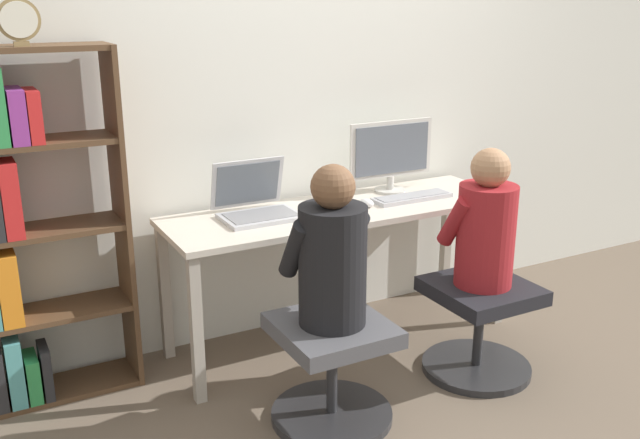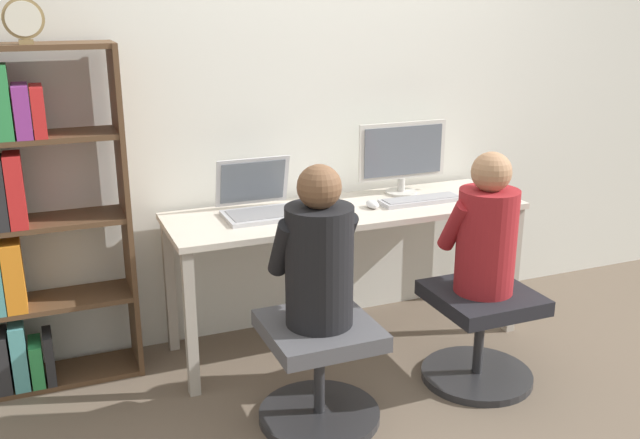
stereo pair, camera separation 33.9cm
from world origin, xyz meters
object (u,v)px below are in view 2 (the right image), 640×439
object	(u,v)px
laptop	(259,203)
keyboard	(421,200)
desktop_monitor	(402,156)
person_at_monitor	(486,231)
bookshelf	(6,224)
office_chair_right	(319,366)
desk_clock	(23,20)
office_chair_left	(480,330)
person_at_laptop	(319,255)

from	to	relation	value
laptop	keyboard	world-z (taller)	laptop
desktop_monitor	person_at_monitor	size ratio (longest dim) A/B	0.78
keyboard	bookshelf	distance (m)	2.01
office_chair_right	desk_clock	distance (m)	1.88
laptop	bookshelf	distance (m)	1.15
office_chair_left	desk_clock	size ratio (longest dim) A/B	2.88
office_chair_right	person_at_laptop	xyz separation A→B (m)	(-0.00, 0.01, 0.50)
office_chair_right	desktop_monitor	bearing A→B (deg)	44.40
office_chair_right	person_at_monitor	bearing A→B (deg)	2.23
bookshelf	laptop	bearing A→B (deg)	-2.94
desktop_monitor	laptop	distance (m)	0.85
keyboard	office_chair_left	distance (m)	0.75
office_chair_left	desk_clock	distance (m)	2.43
laptop	person_at_laptop	bearing A→B (deg)	-87.84
person_at_laptop	office_chair_right	bearing A→B (deg)	-90.00
office_chair_left	laptop	bearing A→B (deg)	141.35
desktop_monitor	office_chair_left	bearing A→B (deg)	-87.92
office_chair_left	desktop_monitor	bearing A→B (deg)	92.08
bookshelf	desk_clock	bearing A→B (deg)	-17.35
keyboard	person_at_laptop	bearing A→B (deg)	-144.06
person_at_monitor	keyboard	bearing A→B (deg)	91.53
person_at_laptop	keyboard	bearing A→B (deg)	35.94
laptop	desk_clock	size ratio (longest dim) A/B	2.04
keyboard	person_at_monitor	world-z (taller)	person_at_monitor
office_chair_right	person_at_laptop	world-z (taller)	person_at_laptop
keyboard	person_at_monitor	xyz separation A→B (m)	(0.02, -0.57, 0.00)
keyboard	bookshelf	size ratio (longest dim) A/B	0.28
person_at_monitor	desk_clock	xyz separation A→B (m)	(-1.84, 0.69, 0.93)
bookshelf	office_chair_right	bearing A→B (deg)	-33.31
person_at_monitor	person_at_laptop	size ratio (longest dim) A/B	0.97
office_chair_left	keyboard	bearing A→B (deg)	91.52
desktop_monitor	keyboard	world-z (taller)	desktop_monitor
office_chair_right	laptop	bearing A→B (deg)	92.15
laptop	person_at_laptop	size ratio (longest dim) A/B	0.55
person_at_laptop	desk_clock	size ratio (longest dim) A/B	3.68
office_chair_right	desk_clock	size ratio (longest dim) A/B	2.88
keyboard	person_at_laptop	distance (m)	1.01
office_chair_right	person_at_monitor	world-z (taller)	person_at_monitor
desktop_monitor	office_chair_right	world-z (taller)	desktop_monitor
laptop	bookshelf	world-z (taller)	bookshelf
desktop_monitor	laptop	bearing A→B (deg)	-174.97
desktop_monitor	keyboard	size ratio (longest dim) A/B	1.16
office_chair_left	person_at_laptop	size ratio (longest dim) A/B	0.78
desktop_monitor	bookshelf	bearing A→B (deg)	-179.59
office_chair_right	bookshelf	bearing A→B (deg)	146.69
desktop_monitor	office_chair_right	size ratio (longest dim) A/B	0.96
office_chair_right	person_at_laptop	distance (m)	0.50
office_chair_left	person_at_laptop	distance (m)	0.97
office_chair_right	bookshelf	xyz separation A→B (m)	(-1.18, 0.78, 0.55)
person_at_monitor	office_chair_right	bearing A→B (deg)	-177.77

